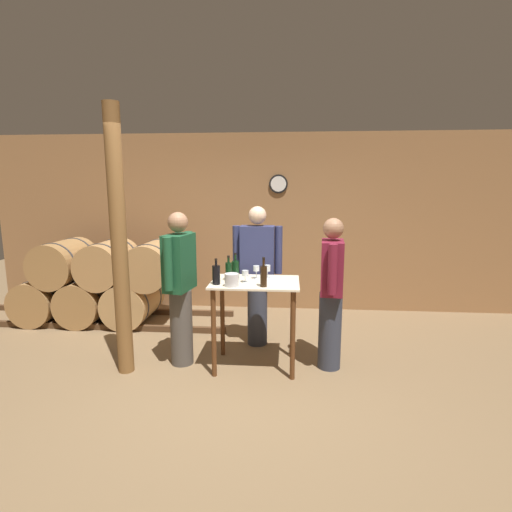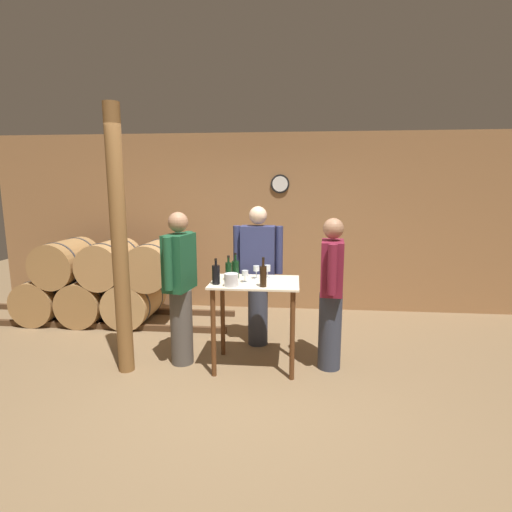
# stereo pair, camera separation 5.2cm
# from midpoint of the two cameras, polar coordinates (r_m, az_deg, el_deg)

# --- Properties ---
(ground_plane) EXTENTS (14.00, 14.00, 0.00)m
(ground_plane) POSITION_cam_midpoint_polar(r_m,az_deg,el_deg) (4.12, -2.69, -17.78)
(ground_plane) COLOR brown
(back_wall) EXTENTS (8.40, 0.08, 2.70)m
(back_wall) POSITION_cam_midpoint_polar(r_m,az_deg,el_deg) (6.19, 0.59, 4.77)
(back_wall) COLOR #996B42
(back_wall) RESTS_ON ground_plane
(barrel_rack) EXTENTS (4.06, 0.88, 1.17)m
(barrel_rack) POSITION_cam_midpoint_polar(r_m,az_deg,el_deg) (6.10, -21.07, -3.46)
(barrel_rack) COLOR #4C331E
(barrel_rack) RESTS_ON ground_plane
(tasting_table) EXTENTS (0.91, 0.65, 0.94)m
(tasting_table) POSITION_cam_midpoint_polar(r_m,az_deg,el_deg) (4.21, 0.22, -6.49)
(tasting_table) COLOR beige
(tasting_table) RESTS_ON ground_plane
(wooden_post) EXTENTS (0.16, 0.16, 2.70)m
(wooden_post) POSITION_cam_midpoint_polar(r_m,az_deg,el_deg) (4.20, -18.60, 1.69)
(wooden_post) COLOR brown
(wooden_post) RESTS_ON ground_plane
(wine_bottle_far_left) EXTENTS (0.08, 0.08, 0.26)m
(wine_bottle_far_left) POSITION_cam_midpoint_polar(r_m,az_deg,el_deg) (4.03, -5.37, -2.60)
(wine_bottle_far_left) COLOR black
(wine_bottle_far_left) RESTS_ON tasting_table
(wine_bottle_left) EXTENTS (0.07, 0.07, 0.27)m
(wine_bottle_left) POSITION_cam_midpoint_polar(r_m,az_deg,el_deg) (4.18, -3.58, -2.11)
(wine_bottle_left) COLOR black
(wine_bottle_left) RESTS_ON tasting_table
(wine_bottle_center) EXTENTS (0.08, 0.08, 0.27)m
(wine_bottle_center) POSITION_cam_midpoint_polar(r_m,az_deg,el_deg) (4.28, -2.60, -1.83)
(wine_bottle_center) COLOR black
(wine_bottle_center) RESTS_ON tasting_table
(wine_bottle_right) EXTENTS (0.07, 0.07, 0.29)m
(wine_bottle_right) POSITION_cam_midpoint_polar(r_m,az_deg,el_deg) (3.91, 1.42, -2.79)
(wine_bottle_right) COLOR black
(wine_bottle_right) RESTS_ON tasting_table
(wine_glass_near_left) EXTENTS (0.07, 0.07, 0.12)m
(wine_glass_near_left) POSITION_cam_midpoint_polar(r_m,az_deg,el_deg) (4.10, -1.22, -2.53)
(wine_glass_near_left) COLOR silver
(wine_glass_near_left) RESTS_ON tasting_table
(wine_glass_near_center) EXTENTS (0.06, 0.06, 0.14)m
(wine_glass_near_center) POSITION_cam_midpoint_polar(r_m,az_deg,el_deg) (4.24, 0.39, -1.87)
(wine_glass_near_center) COLOR silver
(wine_glass_near_center) RESTS_ON tasting_table
(wine_glass_near_right) EXTENTS (0.06, 0.06, 0.14)m
(wine_glass_near_right) POSITION_cam_midpoint_polar(r_m,az_deg,el_deg) (4.30, 2.01, -1.83)
(wine_glass_near_right) COLOR silver
(wine_glass_near_right) RESTS_ON tasting_table
(ice_bucket) EXTENTS (0.14, 0.14, 0.13)m
(ice_bucket) POSITION_cam_midpoint_polar(r_m,az_deg,el_deg) (3.95, -3.16, -3.43)
(ice_bucket) COLOR silver
(ice_bucket) RESTS_ON tasting_table
(person_host) EXTENTS (0.25, 0.59, 1.60)m
(person_host) POSITION_cam_midpoint_polar(r_m,az_deg,el_deg) (4.22, 11.04, -4.95)
(person_host) COLOR #333847
(person_host) RESTS_ON ground_plane
(person_visitor_with_scarf) EXTENTS (0.29, 0.58, 1.65)m
(person_visitor_with_scarf) POSITION_cam_midpoint_polar(r_m,az_deg,el_deg) (4.32, -10.44, -4.16)
(person_visitor_with_scarf) COLOR #4C4742
(person_visitor_with_scarf) RESTS_ON ground_plane
(person_visitor_bearded) EXTENTS (0.59, 0.24, 1.68)m
(person_visitor_bearded) POSITION_cam_midpoint_polar(r_m,az_deg,el_deg) (4.77, 0.59, -2.43)
(person_visitor_bearded) COLOR #333847
(person_visitor_bearded) RESTS_ON ground_plane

